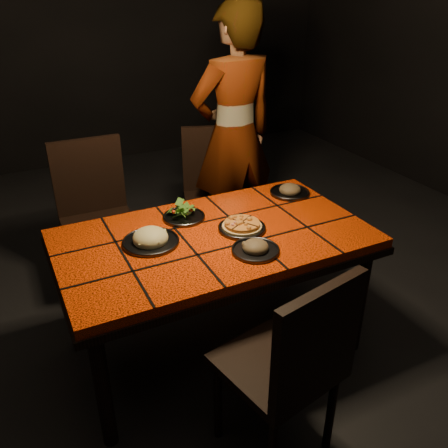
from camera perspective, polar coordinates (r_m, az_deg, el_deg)
name	(u,v)px	position (r m, az deg, el deg)	size (l,w,h in m)	color
room_shell	(213,87)	(2.20, -1.39, 16.11)	(6.04, 7.04, 3.08)	black
dining_table	(214,247)	(2.50, -1.18, -2.84)	(1.62, 0.92, 0.75)	#F83C07
chair_near	(293,362)	(2.01, 8.33, -16.05)	(0.52, 0.52, 0.98)	black
chair_far_left	(95,208)	(3.24, -15.21, 1.90)	(0.47, 0.47, 1.02)	black
chair_far_right	(214,186)	(3.51, -1.18, 4.59)	(0.56, 0.56, 0.98)	black
diner	(234,136)	(3.45, 1.18, 10.50)	(0.67, 0.44, 1.84)	brown
plate_pizza	(242,227)	(2.50, 2.18, -0.32)	(0.29, 0.29, 0.04)	#3A393F
plate_pasta	(151,239)	(2.40, -8.83, -1.80)	(0.29, 0.29, 0.09)	#3A393F
plate_salad	(184,214)	(2.62, -4.87, 1.18)	(0.23, 0.23, 0.07)	#3A393F
plate_mushroom_a	(255,248)	(2.30, 3.81, -2.89)	(0.24, 0.24, 0.08)	#3A393F
plate_mushroom_b	(290,190)	(2.95, 7.92, 4.02)	(0.24, 0.24, 0.08)	#3A393F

